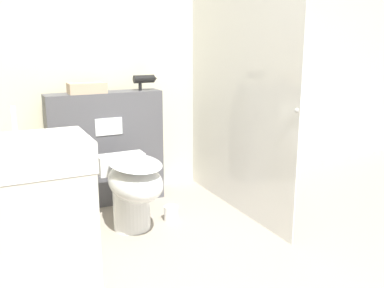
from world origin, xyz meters
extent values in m
cube|color=beige|center=(0.00, 2.26, 1.25)|extent=(8.00, 0.06, 2.50)
cube|color=#4C4C51|center=(-0.28, 2.03, 0.48)|extent=(0.95, 0.22, 0.95)
cube|color=white|center=(-0.28, 1.92, 0.69)|extent=(0.22, 0.01, 0.14)
cube|color=silver|center=(0.64, 1.46, 0.97)|extent=(0.01, 1.54, 1.93)
sphere|color=#B2B2B7|center=(0.64, 0.72, 0.93)|extent=(0.04, 0.04, 0.04)
cylinder|color=white|center=(-0.26, 1.43, 0.18)|extent=(0.27, 0.27, 0.37)
ellipsoid|color=white|center=(-0.26, 1.33, 0.39)|extent=(0.36, 0.58, 0.26)
ellipsoid|color=white|center=(-0.26, 1.33, 0.53)|extent=(0.35, 0.56, 0.02)
cube|color=white|center=(-0.26, 1.66, 0.44)|extent=(0.36, 0.14, 0.15)
cube|color=beige|center=(-1.04, 0.62, 0.39)|extent=(0.62, 0.41, 0.78)
cube|color=white|center=(-1.04, 0.62, 0.85)|extent=(0.63, 0.42, 0.14)
cylinder|color=silver|center=(-1.04, 0.74, 1.00)|extent=(0.02, 0.02, 0.14)
cylinder|color=black|center=(0.06, 2.01, 1.05)|extent=(0.18, 0.07, 0.07)
cone|color=black|center=(0.17, 2.01, 1.05)|extent=(0.03, 0.06, 0.06)
cylinder|color=black|center=(0.03, 2.01, 1.00)|extent=(0.03, 0.03, 0.09)
cube|color=tan|center=(-0.42, 2.01, 0.99)|extent=(0.29, 0.16, 0.08)
cylinder|color=white|center=(0.05, 1.43, 0.06)|extent=(0.11, 0.11, 0.12)
camera|label=1|loc=(-1.16, -1.42, 1.37)|focal=40.00mm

